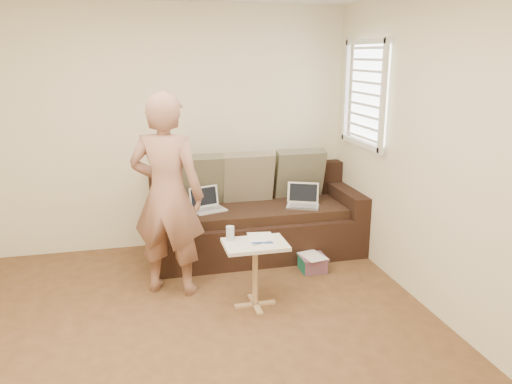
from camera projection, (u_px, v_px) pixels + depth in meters
floor at (195, 353)px, 3.64m from camera, size 4.50×4.50×0.00m
wall_back at (165, 130)px, 5.40m from camera, size 4.00×0.00×4.00m
wall_right at (457, 163)px, 3.76m from camera, size 0.00×4.50×4.50m
window_blinds at (365, 94)px, 5.05m from camera, size 0.12×0.88×1.08m
sofa at (257, 214)px, 5.40m from camera, size 2.20×0.95×0.85m
pillow_left at (197, 180)px, 5.35m from camera, size 0.55×0.29×0.57m
pillow_mid at (248, 177)px, 5.47m from camera, size 0.55×0.27×0.57m
pillow_right at (299, 174)px, 5.65m from camera, size 0.55×0.28×0.57m
laptop_silver at (303, 207)px, 5.33m from camera, size 0.40×0.35×0.22m
laptop_white at (209, 211)px, 5.21m from camera, size 0.38×0.32×0.24m
person at (167, 195)px, 4.37m from camera, size 0.78×0.67×1.80m
side_table at (255, 275)px, 4.25m from camera, size 0.52×0.36×0.57m
drinking_glass at (230, 233)px, 4.22m from camera, size 0.07×0.07×0.12m
scissors at (262, 243)px, 4.15m from camera, size 0.20×0.15×0.02m
paper_on_table at (261, 238)px, 4.27m from camera, size 0.25×0.33×0.00m
striped_box at (313, 263)px, 5.00m from camera, size 0.25×0.25×0.16m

